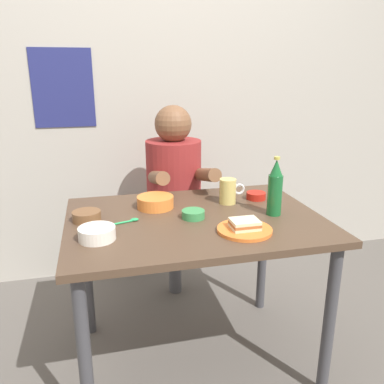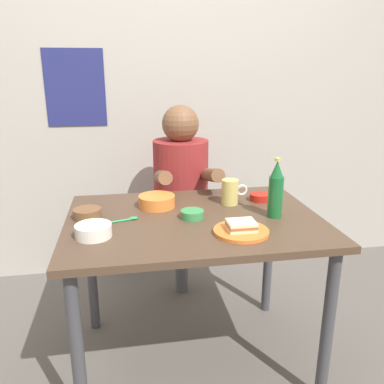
{
  "view_description": "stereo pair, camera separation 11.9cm",
  "coord_description": "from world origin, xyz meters",
  "px_view_note": "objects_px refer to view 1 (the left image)",
  "views": [
    {
      "loc": [
        -0.4,
        -1.56,
        1.36
      ],
      "look_at": [
        0.0,
        0.05,
        0.84
      ],
      "focal_mm": 36.95,
      "sensor_mm": 36.0,
      "label": 1
    },
    {
      "loc": [
        -0.28,
        -1.59,
        1.36
      ],
      "look_at": [
        0.0,
        0.05,
        0.84
      ],
      "focal_mm": 36.95,
      "sensor_mm": 36.0,
      "label": 2
    }
  ],
  "objects_px": {
    "person_seated": "(174,176)",
    "beer_mug": "(228,191)",
    "stool": "(175,241)",
    "beer_bottle": "(275,189)",
    "sambal_bowl_red": "(256,195)",
    "dining_table": "(195,237)",
    "plate_orange": "(244,230)",
    "sandwich": "(245,224)"
  },
  "relations": [
    {
      "from": "stool",
      "to": "sandwich",
      "type": "bearing_deg",
      "value": -81.8
    },
    {
      "from": "sandwich",
      "to": "person_seated",
      "type": "bearing_deg",
      "value": 98.31
    },
    {
      "from": "sandwich",
      "to": "beer_bottle",
      "type": "bearing_deg",
      "value": 37.79
    },
    {
      "from": "stool",
      "to": "sambal_bowl_red",
      "type": "height_order",
      "value": "sambal_bowl_red"
    },
    {
      "from": "person_seated",
      "to": "beer_mug",
      "type": "height_order",
      "value": "person_seated"
    },
    {
      "from": "beer_mug",
      "to": "person_seated",
      "type": "bearing_deg",
      "value": 109.83
    },
    {
      "from": "stool",
      "to": "person_seated",
      "type": "height_order",
      "value": "person_seated"
    },
    {
      "from": "sandwich",
      "to": "sambal_bowl_red",
      "type": "relative_size",
      "value": 1.15
    },
    {
      "from": "stool",
      "to": "beer_mug",
      "type": "xyz_separation_m",
      "value": [
        0.17,
        -0.48,
        0.45
      ]
    },
    {
      "from": "person_seated",
      "to": "beer_bottle",
      "type": "height_order",
      "value": "person_seated"
    },
    {
      "from": "dining_table",
      "to": "person_seated",
      "type": "relative_size",
      "value": 1.53
    },
    {
      "from": "dining_table",
      "to": "sambal_bowl_red",
      "type": "relative_size",
      "value": 11.46
    },
    {
      "from": "person_seated",
      "to": "beer_mug",
      "type": "distance_m",
      "value": 0.5
    },
    {
      "from": "stool",
      "to": "plate_orange",
      "type": "distance_m",
      "value": 0.93
    },
    {
      "from": "beer_mug",
      "to": "beer_bottle",
      "type": "xyz_separation_m",
      "value": [
        0.15,
        -0.2,
        0.06
      ]
    },
    {
      "from": "beer_bottle",
      "to": "sambal_bowl_red",
      "type": "bearing_deg",
      "value": 87.44
    },
    {
      "from": "dining_table",
      "to": "beer_bottle",
      "type": "height_order",
      "value": "beer_bottle"
    },
    {
      "from": "person_seated",
      "to": "plate_orange",
      "type": "height_order",
      "value": "person_seated"
    },
    {
      "from": "dining_table",
      "to": "beer_mug",
      "type": "distance_m",
      "value": 0.29
    },
    {
      "from": "plate_orange",
      "to": "beer_mug",
      "type": "bearing_deg",
      "value": 81.9
    },
    {
      "from": "beer_bottle",
      "to": "stool",
      "type": "bearing_deg",
      "value": 114.9
    },
    {
      "from": "beer_bottle",
      "to": "sambal_bowl_red",
      "type": "relative_size",
      "value": 2.73
    },
    {
      "from": "sandwich",
      "to": "beer_mug",
      "type": "bearing_deg",
      "value": 81.9
    },
    {
      "from": "dining_table",
      "to": "person_seated",
      "type": "height_order",
      "value": "person_seated"
    },
    {
      "from": "dining_table",
      "to": "sambal_bowl_red",
      "type": "bearing_deg",
      "value": 25.88
    },
    {
      "from": "person_seated",
      "to": "sandwich",
      "type": "relative_size",
      "value": 6.54
    },
    {
      "from": "stool",
      "to": "beer_mug",
      "type": "distance_m",
      "value": 0.68
    },
    {
      "from": "plate_orange",
      "to": "sambal_bowl_red",
      "type": "xyz_separation_m",
      "value": [
        0.21,
        0.38,
        0.01
      ]
    },
    {
      "from": "plate_orange",
      "to": "beer_bottle",
      "type": "height_order",
      "value": "beer_bottle"
    },
    {
      "from": "sambal_bowl_red",
      "to": "beer_mug",
      "type": "bearing_deg",
      "value": -170.35
    },
    {
      "from": "sambal_bowl_red",
      "to": "beer_bottle",
      "type": "bearing_deg",
      "value": -92.56
    },
    {
      "from": "dining_table",
      "to": "stool",
      "type": "height_order",
      "value": "dining_table"
    },
    {
      "from": "plate_orange",
      "to": "sandwich",
      "type": "bearing_deg",
      "value": 90.0
    },
    {
      "from": "plate_orange",
      "to": "stool",
      "type": "bearing_deg",
      "value": 98.2
    },
    {
      "from": "dining_table",
      "to": "beer_bottle",
      "type": "relative_size",
      "value": 4.2
    },
    {
      "from": "stool",
      "to": "beer_mug",
      "type": "bearing_deg",
      "value": -70.6
    },
    {
      "from": "sandwich",
      "to": "beer_bottle",
      "type": "relative_size",
      "value": 0.42
    },
    {
      "from": "beer_mug",
      "to": "beer_bottle",
      "type": "relative_size",
      "value": 0.48
    },
    {
      "from": "stool",
      "to": "sandwich",
      "type": "xyz_separation_m",
      "value": [
        0.12,
        -0.83,
        0.42
      ]
    },
    {
      "from": "beer_bottle",
      "to": "plate_orange",
      "type": "bearing_deg",
      "value": -142.21
    },
    {
      "from": "person_seated",
      "to": "beer_mug",
      "type": "xyz_separation_m",
      "value": [
        0.17,
        -0.47,
        0.03
      ]
    },
    {
      "from": "stool",
      "to": "beer_bottle",
      "type": "bearing_deg",
      "value": -65.1
    }
  ]
}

